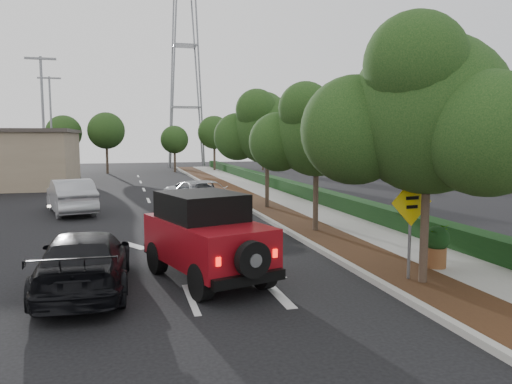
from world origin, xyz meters
name	(u,v)px	position (x,y,z in m)	size (l,w,h in m)	color
ground	(191,299)	(0.00, 0.00, 0.00)	(120.00, 120.00, 0.00)	black
curb	(253,211)	(4.60, 12.00, 0.07)	(0.20, 70.00, 0.15)	#9E9B93
planting_strip	(273,211)	(5.60, 12.00, 0.06)	(1.80, 70.00, 0.12)	black
sidewalk	(309,209)	(7.50, 12.00, 0.06)	(2.00, 70.00, 0.12)	gray
hedge	(336,201)	(8.90, 12.00, 0.40)	(0.80, 70.00, 0.80)	black
transmission_tower	(187,167)	(6.00, 48.00, 0.00)	(7.00, 4.00, 28.00)	slate
street_tree_near	(422,286)	(5.60, -0.50, 0.00)	(3.80, 3.80, 5.92)	black
street_tree_mid	(315,233)	(5.60, 6.50, 0.00)	(3.20, 3.20, 5.32)	black
street_tree_far	(267,209)	(5.60, 13.00, 0.00)	(3.40, 3.40, 5.62)	black
light_pole_a	(47,189)	(-6.50, 26.00, 0.00)	(2.00, 0.22, 9.00)	slate
light_pole_b	(54,176)	(-7.50, 38.00, 0.00)	(2.00, 0.22, 9.00)	slate
red_jeep	(204,235)	(0.55, 1.59, 1.13)	(2.98, 4.53, 2.22)	black
silver_suv_ahead	(203,198)	(2.24, 12.15, 0.78)	(2.60, 5.63, 1.57)	#B6B9BF
black_suv_oncoming	(85,261)	(-2.32, 1.25, 0.72)	(2.01, 4.95, 1.44)	black
silver_sedan_oncoming	(71,196)	(-3.80, 14.20, 0.82)	(1.74, 4.98, 1.64)	#A5A6AC
speed_hump_sign	(411,215)	(5.40, -0.21, 1.73)	(1.17, 0.16, 2.50)	slate
terracotta_planter	(436,242)	(6.73, 0.61, 0.80)	(0.68, 0.68, 1.19)	brown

